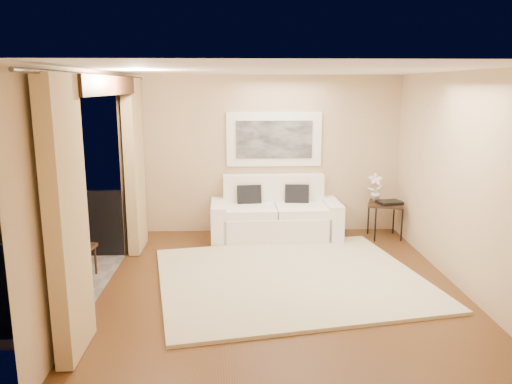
{
  "coord_description": "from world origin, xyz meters",
  "views": [
    {
      "loc": [
        -0.55,
        -6.02,
        2.52
      ],
      "look_at": [
        -0.29,
        0.85,
        1.05
      ],
      "focal_mm": 35.0,
      "sensor_mm": 36.0,
      "label": 1
    }
  ],
  "objects_px": {
    "orchid": "(376,187)",
    "bistro_table": "(0,249)",
    "sofa": "(275,216)",
    "side_table": "(386,206)",
    "balcony_chair_far": "(74,243)"
  },
  "relations": [
    {
      "from": "orchid",
      "to": "bistro_table",
      "type": "relative_size",
      "value": 0.59
    },
    {
      "from": "sofa",
      "to": "orchid",
      "type": "distance_m",
      "value": 1.77
    },
    {
      "from": "orchid",
      "to": "bistro_table",
      "type": "distance_m",
      "value": 5.69
    },
    {
      "from": "side_table",
      "to": "orchid",
      "type": "distance_m",
      "value": 0.36
    },
    {
      "from": "side_table",
      "to": "orchid",
      "type": "bearing_deg",
      "value": 137.92
    },
    {
      "from": "orchid",
      "to": "balcony_chair_far",
      "type": "xyz_separation_m",
      "value": [
        -4.47,
        -1.87,
        -0.32
      ]
    },
    {
      "from": "sofa",
      "to": "side_table",
      "type": "relative_size",
      "value": 3.1
    },
    {
      "from": "side_table",
      "to": "balcony_chair_far",
      "type": "bearing_deg",
      "value": -159.38
    },
    {
      "from": "orchid",
      "to": "side_table",
      "type": "bearing_deg",
      "value": -42.08
    },
    {
      "from": "balcony_chair_far",
      "to": "bistro_table",
      "type": "bearing_deg",
      "value": 66.51
    },
    {
      "from": "bistro_table",
      "to": "side_table",
      "type": "bearing_deg",
      "value": 26.43
    },
    {
      "from": "sofa",
      "to": "orchid",
      "type": "bearing_deg",
      "value": -0.39
    },
    {
      "from": "bistro_table",
      "to": "orchid",
      "type": "bearing_deg",
      "value": 28.28
    },
    {
      "from": "orchid",
      "to": "bistro_table",
      "type": "height_order",
      "value": "orchid"
    },
    {
      "from": "orchid",
      "to": "balcony_chair_far",
      "type": "relative_size",
      "value": 0.53
    }
  ]
}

